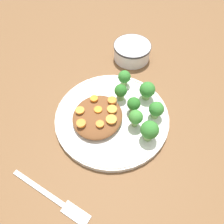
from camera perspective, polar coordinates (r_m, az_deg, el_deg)
The scene contains 20 objects.
ground_plane at distance 0.55m, azimuth 0.00°, elevation -1.80°, with size 4.00×4.00×0.00m, color brown.
plate at distance 0.54m, azimuth 0.00°, elevation -1.22°, with size 0.28×0.28×0.02m.
dip_bowl at distance 0.69m, azimuth 5.11°, elevation 15.66°, with size 0.11×0.11×0.05m.
stew_mound at distance 0.52m, azimuth -3.79°, elevation -1.15°, with size 0.13×0.12×0.02m, color brown.
broccoli_floret_0 at distance 0.49m, azimuth 9.77°, elevation -4.77°, with size 0.04×0.04×0.06m.
broccoli_floret_1 at distance 0.56m, azimuth 9.19°, elevation 5.64°, with size 0.04×0.04×0.05m.
broccoli_floret_2 at distance 0.59m, azimuth 3.25°, elevation 9.00°, with size 0.03×0.03×0.05m.
broccoli_floret_3 at distance 0.50m, azimuth 6.20°, elevation -1.45°, with size 0.03×0.03×0.05m.
broccoli_floret_4 at distance 0.53m, azimuth 11.49°, elevation 0.62°, with size 0.04×0.04×0.05m.
broccoli_floret_5 at distance 0.55m, azimuth 2.29°, elevation 5.36°, with size 0.03×0.03×0.05m.
broccoli_floret_6 at distance 0.53m, azimuth 5.67°, elevation 1.95°, with size 0.03×0.03×0.05m.
carrot_slice_0 at distance 0.52m, azimuth -3.65°, elevation 0.61°, with size 0.02×0.02×0.00m, color orange.
carrot_slice_1 at distance 0.50m, azimuth -0.19°, elevation -1.94°, with size 0.03×0.03×0.00m, color orange.
carrot_slice_2 at distance 0.53m, azimuth 0.02°, elevation 3.05°, with size 0.02×0.02×0.01m, color orange.
carrot_slice_3 at distance 0.54m, azimuth -4.71°, elevation 3.49°, with size 0.02×0.02×0.01m, color orange.
carrot_slice_4 at distance 0.50m, azimuth -8.08°, elevation -2.97°, with size 0.02×0.02×0.01m, color orange.
carrot_slice_5 at distance 0.52m, azimuth -8.37°, elevation 0.43°, with size 0.02×0.02×0.00m, color orange.
carrot_slice_6 at distance 0.50m, azimuth -3.17°, elevation -3.14°, with size 0.02×0.02×0.00m, color orange.
carrot_slice_7 at distance 0.52m, azimuth -0.58°, elevation 0.60°, with size 0.02×0.02×0.01m, color orange.
fork at distance 0.48m, azimuth -14.26°, elevation -21.48°, with size 0.07×0.19×0.01m.
Camera 1 is at (0.30, 0.08, 0.46)m, focal length 35.00 mm.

